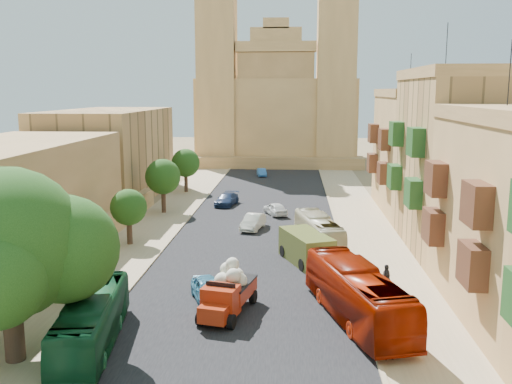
# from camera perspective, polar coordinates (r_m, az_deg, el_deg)

# --- Properties ---
(road_surface) EXTENTS (14.00, 140.00, 0.01)m
(road_surface) POSITION_cam_1_polar(r_m,az_deg,el_deg) (51.01, 0.30, -3.63)
(road_surface) COLOR black
(road_surface) RESTS_ON ground
(sidewalk_east) EXTENTS (5.00, 140.00, 0.01)m
(sidewalk_east) POSITION_cam_1_polar(r_m,az_deg,el_deg) (51.32, 10.97, -3.74)
(sidewalk_east) COLOR tan
(sidewalk_east) RESTS_ON ground
(sidewalk_west) EXTENTS (5.00, 140.00, 0.01)m
(sidewalk_west) POSITION_cam_1_polar(r_m,az_deg,el_deg) (52.45, -10.13, -3.41)
(sidewalk_west) COLOR tan
(sidewalk_west) RESTS_ON ground
(kerb_east) EXTENTS (0.25, 140.00, 0.12)m
(kerb_east) POSITION_cam_1_polar(r_m,az_deg,el_deg) (51.06, 8.19, -3.66)
(kerb_east) COLOR tan
(kerb_east) RESTS_ON ground
(kerb_west) EXTENTS (0.25, 140.00, 0.12)m
(kerb_west) POSITION_cam_1_polar(r_m,az_deg,el_deg) (51.90, -7.45, -3.42)
(kerb_west) COLOR tan
(kerb_west) RESTS_ON ground
(townhouse_c) EXTENTS (9.00, 14.00, 17.40)m
(townhouse_c) POSITION_cam_1_polar(r_m,az_deg,el_deg) (46.58, 19.93, 3.08)
(townhouse_c) COLOR tan
(townhouse_c) RESTS_ON ground
(townhouse_d) EXTENTS (9.00, 14.00, 15.90)m
(townhouse_d) POSITION_cam_1_polar(r_m,az_deg,el_deg) (60.15, 16.25, 4.01)
(townhouse_d) COLOR tan
(townhouse_d) RESTS_ON ground
(west_wall) EXTENTS (1.00, 40.00, 1.80)m
(west_wall) POSITION_cam_1_polar(r_m,az_deg,el_deg) (43.88, -17.14, -5.17)
(west_wall) COLOR tan
(west_wall) RESTS_ON ground
(west_building_mid) EXTENTS (10.00, 22.00, 10.00)m
(west_building_mid) POSITION_cam_1_polar(r_m,az_deg,el_deg) (67.25, -14.44, 3.71)
(west_building_mid) COLOR tan
(west_building_mid) RESTS_ON ground
(church) EXTENTS (28.00, 22.50, 36.30)m
(church) POSITION_cam_1_polar(r_m,az_deg,el_deg) (98.16, 2.10, 8.57)
(church) COLOR tan
(church) RESTS_ON ground
(ficus_tree) EXTENTS (8.90, 8.19, 8.90)m
(ficus_tree) POSITION_cam_1_polar(r_m,az_deg,el_deg) (27.46, -23.47, -5.20)
(ficus_tree) COLOR #3A271D
(ficus_tree) RESTS_ON ground
(street_tree_a) EXTENTS (2.82, 2.82, 4.34)m
(street_tree_a) POSITION_cam_1_polar(r_m,az_deg,el_deg) (35.30, -18.12, -5.56)
(street_tree_a) COLOR #3A271D
(street_tree_a) RESTS_ON ground
(street_tree_b) EXTENTS (2.90, 2.90, 4.46)m
(street_tree_b) POSITION_cam_1_polar(r_m,az_deg,el_deg) (46.30, -12.62, -1.53)
(street_tree_b) COLOR #3A271D
(street_tree_b) RESTS_ON ground
(street_tree_c) EXTENTS (3.53, 3.53, 5.43)m
(street_tree_c) POSITION_cam_1_polar(r_m,az_deg,el_deg) (57.61, -9.29, 1.50)
(street_tree_c) COLOR #3A271D
(street_tree_c) RESTS_ON ground
(street_tree_d) EXTENTS (3.41, 3.41, 5.24)m
(street_tree_d) POSITION_cam_1_polar(r_m,az_deg,el_deg) (69.25, -7.05, 2.88)
(street_tree_d) COLOR #3A271D
(street_tree_d) RESTS_ON ground
(red_truck) EXTENTS (3.00, 5.36, 2.98)m
(red_truck) POSITION_cam_1_polar(r_m,az_deg,el_deg) (31.69, -2.83, -9.85)
(red_truck) COLOR #A6260C
(red_truck) RESTS_ON ground
(olive_pickup) EXTENTS (4.07, 5.67, 2.15)m
(olive_pickup) POSITION_cam_1_polar(r_m,az_deg,el_deg) (40.99, 5.04, -5.60)
(olive_pickup) COLOR #4B541F
(olive_pickup) RESTS_ON ground
(bus_green_north) EXTENTS (3.35, 9.33, 2.54)m
(bus_green_north) POSITION_cam_1_polar(r_m,az_deg,el_deg) (29.02, -16.09, -12.26)
(bus_green_north) COLOR #124B27
(bus_green_north) RESTS_ON ground
(bus_red_east) EXTENTS (5.28, 10.87, 2.95)m
(bus_red_east) POSITION_cam_1_polar(r_m,az_deg,el_deg) (31.14, 10.10, -10.04)
(bus_red_east) COLOR #8A1400
(bus_red_east) RESTS_ON ground
(bus_cream_east) EXTENTS (3.86, 9.00, 2.44)m
(bus_cream_east) POSITION_cam_1_polar(r_m,az_deg,el_deg) (45.19, 6.28, -3.91)
(bus_cream_east) COLOR beige
(bus_cream_east) RESTS_ON ground
(car_blue_a) EXTENTS (2.86, 4.31, 1.36)m
(car_blue_a) POSITION_cam_1_polar(r_m,az_deg,el_deg) (33.75, -4.83, -9.74)
(car_blue_a) COLOR teal
(car_blue_a) RESTS_ON ground
(car_white_a) EXTENTS (2.19, 4.23, 1.33)m
(car_white_a) POSITION_cam_1_polar(r_m,az_deg,el_deg) (50.50, -0.29, -3.01)
(car_white_a) COLOR silver
(car_white_a) RESTS_ON ground
(car_cream) EXTENTS (3.31, 5.56, 1.45)m
(car_cream) POSITION_cam_1_polar(r_m,az_deg,el_deg) (41.85, 6.39, -5.76)
(car_cream) COLOR #FFD9AD
(car_cream) RESTS_ON ground
(car_dkblue) EXTENTS (2.56, 4.62, 1.27)m
(car_dkblue) POSITION_cam_1_polar(r_m,az_deg,el_deg) (61.07, -2.94, -0.75)
(car_dkblue) COLOR #192A4E
(car_dkblue) RESTS_ON ground
(car_white_b) EXTENTS (2.81, 3.99, 1.26)m
(car_white_b) POSITION_cam_1_polar(r_m,az_deg,el_deg) (56.28, 1.94, -1.68)
(car_white_b) COLOR silver
(car_white_b) RESTS_ON ground
(car_blue_b) EXTENTS (1.68, 3.46, 1.09)m
(car_blue_b) POSITION_cam_1_polar(r_m,az_deg,el_deg) (81.98, 0.57, 1.98)
(car_blue_b) COLOR #3471B8
(car_blue_b) RESTS_ON ground
(pedestrian_a) EXTENTS (0.70, 0.55, 1.68)m
(pedestrian_a) POSITION_cam_1_polar(r_m,az_deg,el_deg) (27.45, 13.21, -14.43)
(pedestrian_a) COLOR black
(pedestrian_a) RESTS_ON ground
(pedestrian_c) EXTENTS (0.67, 1.09, 1.72)m
(pedestrian_c) POSITION_cam_1_polar(r_m,az_deg,el_deg) (35.97, 12.89, -8.40)
(pedestrian_c) COLOR #2E2E31
(pedestrian_c) RESTS_ON ground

